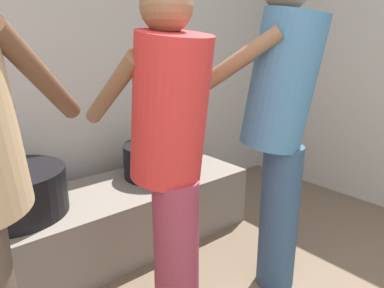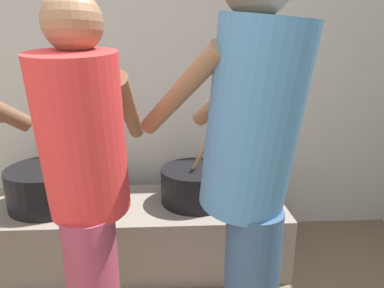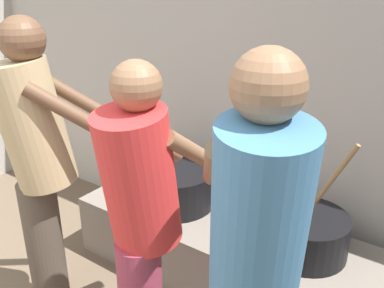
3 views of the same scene
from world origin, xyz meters
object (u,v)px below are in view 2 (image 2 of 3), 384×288
Objects in this scene: cooking_pot_secondary at (53,185)px; cook_in_red_shirt at (87,180)px; cooking_pot_main at (196,184)px; cook_in_blue_shirt at (250,168)px.

cook_in_red_shirt is at bearing -60.70° from cooking_pot_secondary.
cooking_pot_secondary is 0.96m from cook_in_red_shirt.
cook_in_red_shirt is (0.44, -0.79, 0.34)m from cooking_pot_secondary.
cooking_pot_main is 0.96m from cook_in_red_shirt.
cooking_pot_secondary is at bearing 139.10° from cook_in_blue_shirt.
cook_in_red_shirt reaches higher than cooking_pot_main.
cook_in_red_shirt reaches higher than cooking_pot_secondary.
cook_in_blue_shirt reaches higher than cook_in_red_shirt.
cook_in_blue_shirt reaches higher than cooking_pot_secondary.
cook_in_red_shirt is at bearing 170.03° from cook_in_blue_shirt.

